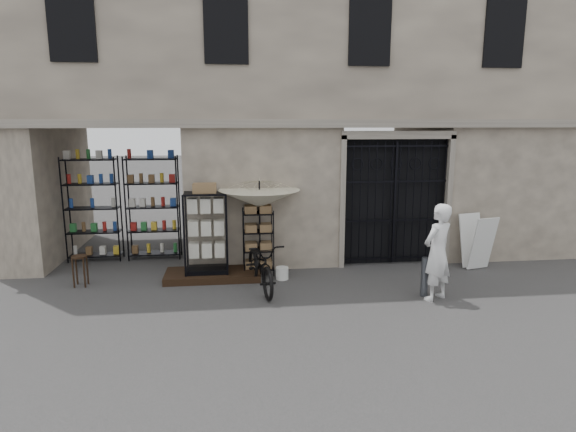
{
  "coord_description": "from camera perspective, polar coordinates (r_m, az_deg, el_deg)",
  "views": [
    {
      "loc": [
        -1.96,
        -8.39,
        3.3
      ],
      "look_at": [
        -0.8,
        1.4,
        1.35
      ],
      "focal_mm": 30.0,
      "sensor_mm": 36.0,
      "label": 1
    }
  ],
  "objects": [
    {
      "name": "easel_sign",
      "position": [
        11.68,
        21.48,
        -2.85
      ],
      "size": [
        0.71,
        0.78,
        1.21
      ],
      "rotation": [
        0.0,
        0.0,
        0.24
      ],
      "color": "silver",
      "rests_on": "ground"
    },
    {
      "name": "wire_rack",
      "position": [
        10.48,
        -3.55,
        -3.15
      ],
      "size": [
        0.75,
        0.65,
        1.45
      ],
      "rotation": [
        0.0,
        0.0,
        -0.37
      ],
      "color": "black",
      "rests_on": "ground"
    },
    {
      "name": "display_cabinet",
      "position": [
        10.22,
        -9.66,
        -2.47
      ],
      "size": [
        0.87,
        0.56,
        1.85
      ],
      "rotation": [
        0.0,
        0.0,
        0.04
      ],
      "color": "black",
      "rests_on": "step_platform"
    },
    {
      "name": "white_bucket",
      "position": [
        10.28,
        -0.7,
        -6.79
      ],
      "size": [
        0.35,
        0.35,
        0.26
      ],
      "primitive_type": "cylinder",
      "rotation": [
        0.0,
        0.0,
        0.36
      ],
      "color": "silver",
      "rests_on": "ground"
    },
    {
      "name": "shop_recess",
      "position": [
        11.62,
        -19.3,
        1.64
      ],
      "size": [
        3.0,
        1.7,
        3.0
      ],
      "primitive_type": "cube",
      "color": "black",
      "rests_on": "ground"
    },
    {
      "name": "iron_gate",
      "position": [
        11.44,
        12.27,
        1.87
      ],
      "size": [
        2.5,
        0.21,
        3.0
      ],
      "color": "black",
      "rests_on": "ground"
    },
    {
      "name": "bicycle",
      "position": [
        9.73,
        -3.23,
        -8.65
      ],
      "size": [
        0.84,
        1.11,
        1.93
      ],
      "primitive_type": "imported",
      "rotation": [
        0.0,
        0.0,
        0.17
      ],
      "color": "black",
      "rests_on": "ground"
    },
    {
      "name": "shop_shelving",
      "position": [
        12.15,
        -18.95,
        0.86
      ],
      "size": [
        2.7,
        0.5,
        2.5
      ],
      "primitive_type": "cube",
      "color": "black",
      "rests_on": "ground"
    },
    {
      "name": "market_umbrella",
      "position": [
        10.26,
        -3.41,
        2.64
      ],
      "size": [
        1.78,
        1.8,
        2.47
      ],
      "rotation": [
        0.0,
        0.0,
        -0.19
      ],
      "color": "black",
      "rests_on": "ground"
    },
    {
      "name": "shopkeeper",
      "position": [
        9.62,
        16.97,
        -9.39
      ],
      "size": [
        1.52,
        1.91,
        0.44
      ],
      "primitive_type": "imported",
      "rotation": [
        0.0,
        0.0,
        3.68
      ],
      "color": "white",
      "rests_on": "ground"
    },
    {
      "name": "main_building",
      "position": [
        12.61,
        2.32,
        16.64
      ],
      "size": [
        14.0,
        4.0,
        9.0
      ],
      "primitive_type": "cube",
      "color": "tan",
      "rests_on": "ground"
    },
    {
      "name": "wooden_stool",
      "position": [
        10.66,
        -23.4,
        -5.92
      ],
      "size": [
        0.38,
        0.38,
        0.64
      ],
      "rotation": [
        0.0,
        0.0,
        0.32
      ],
      "color": "black",
      "rests_on": "ground"
    },
    {
      "name": "step_platform",
      "position": [
        10.46,
        -8.9,
        -6.91
      ],
      "size": [
        2.0,
        0.9,
        0.15
      ],
      "primitive_type": "cube",
      "color": "black",
      "rests_on": "ground"
    },
    {
      "name": "ground",
      "position": [
        9.23,
        6.05,
        -9.83
      ],
      "size": [
        80.0,
        80.0,
        0.0
      ],
      "primitive_type": "plane",
      "color": "black",
      "rests_on": "ground"
    },
    {
      "name": "steel_bollard",
      "position": [
        9.6,
        15.88,
        -6.95
      ],
      "size": [
        0.15,
        0.15,
        0.76
      ],
      "primitive_type": "cylinder",
      "rotation": [
        0.0,
        0.0,
        0.07
      ],
      "color": "#4D5158",
      "rests_on": "ground"
    }
  ]
}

